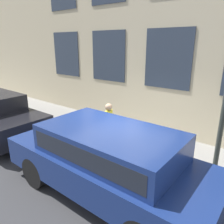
{
  "coord_description": "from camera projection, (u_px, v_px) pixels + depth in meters",
  "views": [
    {
      "loc": [
        -4.52,
        -3.28,
        3.41
      ],
      "look_at": [
        0.49,
        0.7,
        1.37
      ],
      "focal_mm": 35.0,
      "sensor_mm": 36.0,
      "label": 1
    }
  ],
  "objects": [
    {
      "name": "sidewalk",
      "position": [
        144.0,
        147.0,
        7.34
      ],
      "size": [
        2.71,
        60.0,
        0.13
      ],
      "color": "gray",
      "rests_on": "ground_plane"
    },
    {
      "name": "person",
      "position": [
        109.0,
        121.0,
        7.06
      ],
      "size": [
        0.35,
        0.23,
        1.44
      ],
      "rotation": [
        0.0,
        0.0,
        2.71
      ],
      "color": "#998466",
      "rests_on": "sidewalk"
    },
    {
      "name": "building_facade",
      "position": [
        172.0,
        30.0,
        7.32
      ],
      "size": [
        0.33,
        40.0,
        7.61
      ],
      "color": "#C6B793",
      "rests_on": "ground_plane"
    },
    {
      "name": "fire_hydrant",
      "position": [
        115.0,
        139.0,
        6.72
      ],
      "size": [
        0.31,
        0.43,
        0.85
      ],
      "color": "#2D7260",
      "rests_on": "sidewalk"
    },
    {
      "name": "ground_plane",
      "position": [
        120.0,
        165.0,
        6.34
      ],
      "size": [
        80.0,
        80.0,
        0.0
      ],
      "primitive_type": "plane",
      "color": "#38383A"
    },
    {
      "name": "parked_truck_navy_near",
      "position": [
        107.0,
        157.0,
        4.87
      ],
      "size": [
        1.97,
        4.95,
        1.66
      ],
      "color": "black",
      "rests_on": "ground_plane"
    }
  ]
}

